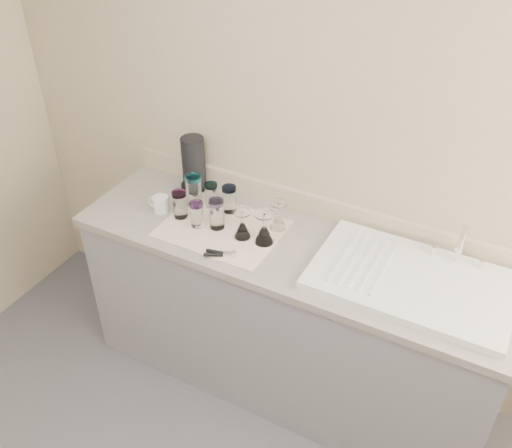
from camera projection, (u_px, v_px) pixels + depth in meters
The scene contains 16 objects.
room_envelope at pixel (85, 304), 1.34m from camera, with size 3.54×3.50×2.52m.
counter_unit at pixel (288, 316), 2.85m from camera, with size 2.06×0.62×0.90m.
sink_unit at pixel (412, 280), 2.37m from camera, with size 0.82×0.50×0.22m.
dish_towel at pixel (222, 229), 2.68m from camera, with size 0.55×0.42×0.01m, color white.
tumbler_teal at pixel (194, 190), 2.80m from camera, with size 0.08×0.08×0.16m.
tumbler_cyan at pixel (211, 195), 2.79m from camera, with size 0.06×0.06×0.13m.
tumbler_purple at pixel (229, 199), 2.75m from camera, with size 0.07×0.07×0.14m.
tumbler_magenta at pixel (180, 204), 2.72m from camera, with size 0.07×0.07×0.14m.
tumbler_blue at pixel (197, 214), 2.66m from camera, with size 0.06×0.06×0.13m.
tumbler_lavender at pixel (217, 214), 2.64m from camera, with size 0.07×0.07×0.15m.
goblet_back_right at pixel (278, 219), 2.66m from camera, with size 0.08×0.08×0.14m.
goblet_front_left at pixel (242, 228), 2.60m from camera, with size 0.08×0.08×0.14m.
goblet_front_right at pixel (264, 232), 2.56m from camera, with size 0.09×0.09×0.16m.
can_opener at pixel (220, 254), 2.51m from camera, with size 0.14×0.08×0.02m.
white_mug at pixel (160, 204), 2.79m from camera, with size 0.11×0.09×0.08m.
paper_towel_roll at pixel (194, 163), 2.91m from camera, with size 0.15×0.15×0.28m.
Camera 1 is at (0.82, -0.67, 2.50)m, focal length 40.00 mm.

